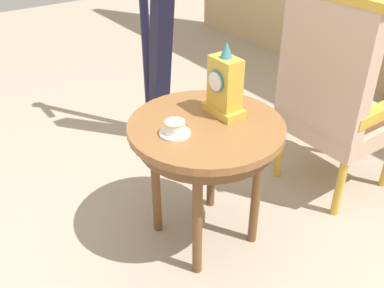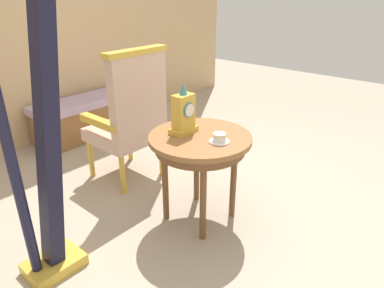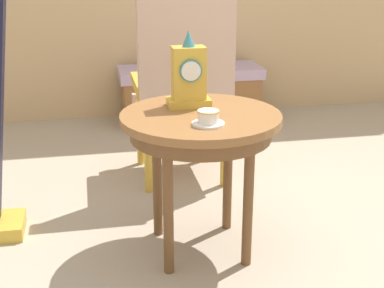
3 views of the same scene
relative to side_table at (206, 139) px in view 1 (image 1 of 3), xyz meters
name	(u,v)px [view 1 (image 1 of 3)]	position (x,y,z in m)	size (l,w,h in m)	color
ground_plane	(213,242)	(0.07, 0.00, -0.57)	(10.00, 10.00, 0.00)	tan
side_table	(206,139)	(0.00, 0.00, 0.00)	(0.69, 0.69, 0.65)	brown
teacup_left	(175,128)	(0.00, -0.16, 0.11)	(0.13, 0.13, 0.06)	white
mantel_clock	(225,86)	(-0.03, 0.12, 0.21)	(0.19, 0.11, 0.34)	gold
armchair	(334,95)	(0.06, 0.79, 0.02)	(0.56, 0.53, 1.14)	#CCA893
harp	(156,39)	(-0.94, 0.33, 0.14)	(0.40, 0.24, 1.77)	gold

